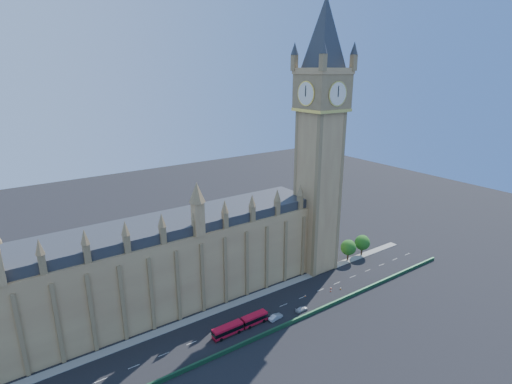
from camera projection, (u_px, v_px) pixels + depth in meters
ground at (252, 318)px, 119.75m from camera, size 400.00×400.00×0.00m
palace_westminster at (142, 271)px, 119.31m from camera, size 120.00×20.00×28.00m
elizabeth_tower at (321, 121)px, 135.42m from camera, size 20.59×20.59×105.00m
bridge_parapet at (270, 332)px, 112.50m from camera, size 160.00×0.60×1.20m
kerb_north at (235, 303)px, 127.18m from camera, size 160.00×3.00×0.16m
tree_east_near at (349, 247)px, 154.48m from camera, size 6.00×6.00×8.50m
tree_east_far at (363, 242)px, 158.84m from camera, size 6.00×6.00×8.50m
red_bus at (241, 325)px, 114.00m from camera, size 17.75×3.00×3.01m
car_grey at (264, 316)px, 119.33m from camera, size 4.83×2.21×1.61m
car_silver at (276, 317)px, 118.94m from camera, size 4.97×2.26×1.58m
car_white at (302, 309)px, 123.11m from camera, size 4.37×1.93×1.25m
cone_a at (331, 291)px, 133.92m from camera, size 0.46×0.46×0.69m
cone_b at (331, 288)px, 135.51m from camera, size 0.53×0.53×0.74m
cone_c at (305, 296)px, 131.02m from camera, size 0.42×0.42×0.62m
cone_d at (341, 288)px, 135.34m from camera, size 0.61×0.61×0.79m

